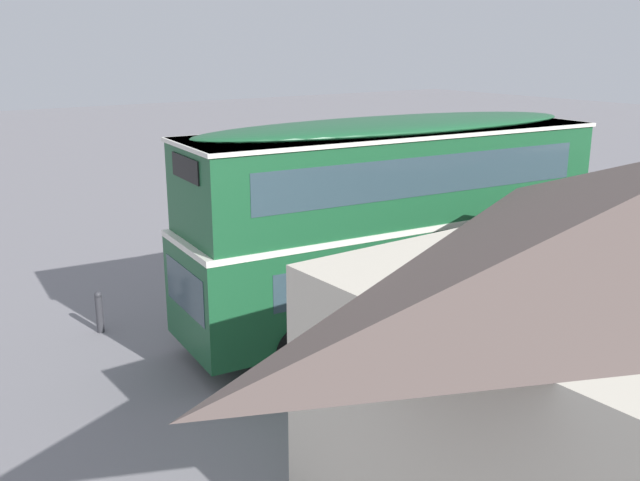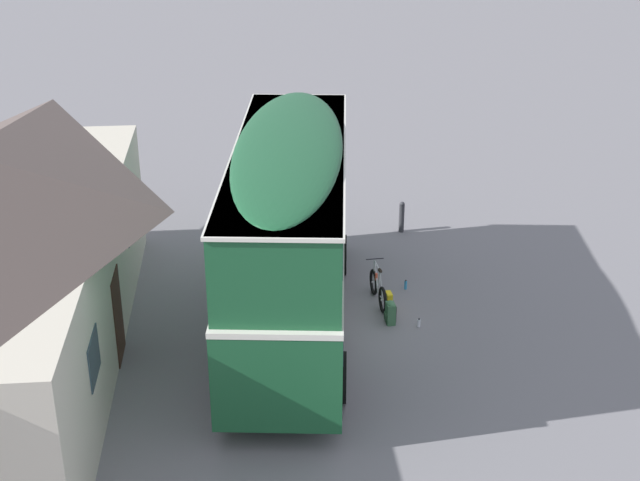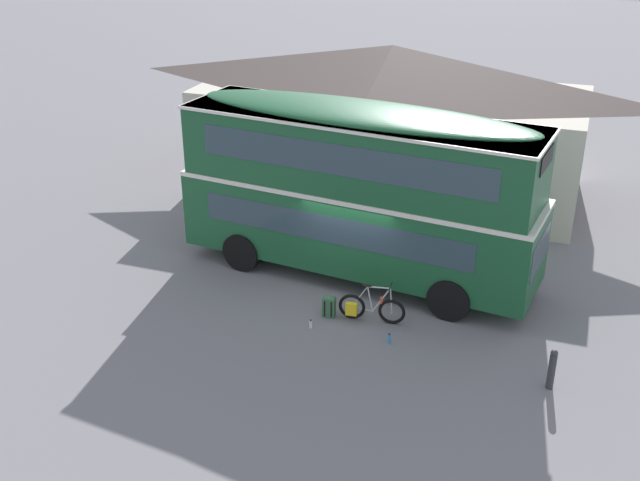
% 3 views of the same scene
% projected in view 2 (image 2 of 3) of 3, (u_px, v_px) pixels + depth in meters
% --- Properties ---
extents(ground_plane, '(120.00, 120.00, 0.00)m').
position_uv_depth(ground_plane, '(326.00, 325.00, 21.90)').
color(ground_plane, slate).
extents(double_decker_bus, '(9.91, 3.41, 4.79)m').
position_uv_depth(double_decker_bus, '(290.00, 228.00, 20.69)').
color(double_decker_bus, black).
rests_on(double_decker_bus, ground).
extents(touring_bicycle, '(1.68, 0.57, 1.05)m').
position_uv_depth(touring_bicycle, '(379.00, 291.00, 22.74)').
color(touring_bicycle, black).
rests_on(touring_bicycle, ground).
extents(backpack_on_ground, '(0.33, 0.29, 0.59)m').
position_uv_depth(backpack_on_ground, '(390.00, 312.00, 21.86)').
color(backpack_on_ground, '#386642').
rests_on(backpack_on_ground, ground).
extents(water_bottle_blue_sports, '(0.08, 0.08, 0.26)m').
position_uv_depth(water_bottle_blue_sports, '(406.00, 285.00, 23.57)').
color(water_bottle_blue_sports, '#338CBF').
rests_on(water_bottle_blue_sports, ground).
extents(water_bottle_clear_plastic, '(0.08, 0.08, 0.22)m').
position_uv_depth(water_bottle_clear_plastic, '(419.00, 323.00, 21.77)').
color(water_bottle_clear_plastic, silver).
rests_on(water_bottle_clear_plastic, ground).
extents(kerb_bollard, '(0.16, 0.16, 0.97)m').
position_uv_depth(kerb_bollard, '(402.00, 216.00, 26.84)').
color(kerb_bollard, '#333338').
rests_on(kerb_bollard, ground).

